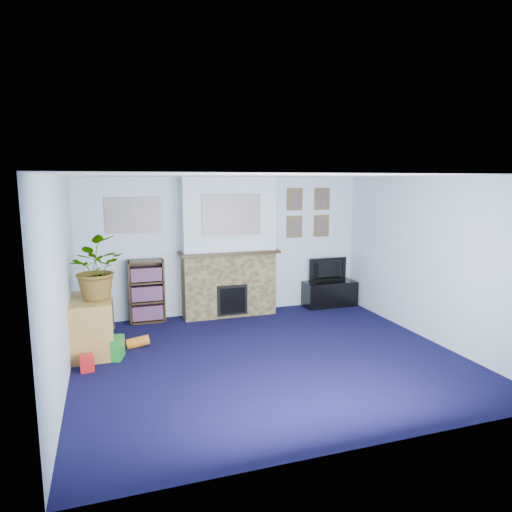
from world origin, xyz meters
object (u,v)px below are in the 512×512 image
object	(u,v)px
television	(330,270)
sideboard	(92,327)
tv_stand	(329,294)
bookshelf	(147,292)

from	to	relation	value
television	sideboard	bearing A→B (deg)	15.08
tv_stand	television	distance (m)	0.46
bookshelf	sideboard	xyz separation A→B (m)	(-0.84, -1.16, -0.15)
tv_stand	sideboard	world-z (taller)	sideboard
tv_stand	bookshelf	distance (m)	3.37
television	tv_stand	bearing A→B (deg)	90.32
tv_stand	sideboard	distance (m)	4.33
tv_stand	sideboard	bearing A→B (deg)	-165.49
tv_stand	television	size ratio (longest dim) A/B	1.31
television	sideboard	size ratio (longest dim) A/B	0.77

